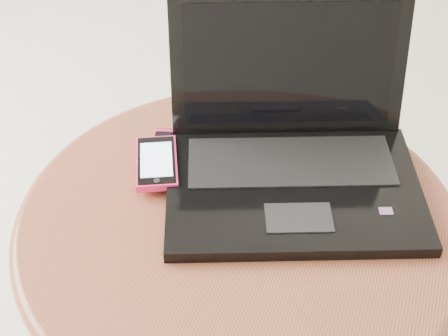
% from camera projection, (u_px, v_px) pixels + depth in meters
% --- Properties ---
extents(table, '(0.62, 0.62, 0.49)m').
position_uv_depth(table, '(237.00, 266.00, 1.01)').
color(table, '#533319').
rests_on(table, ground).
extents(laptop, '(0.43, 0.40, 0.23)m').
position_uv_depth(laptop, '(292.00, 152.00, 0.98)').
color(laptop, black).
rests_on(laptop, table).
extents(phone_black, '(0.09, 0.13, 0.01)m').
position_uv_depth(phone_black, '(172.00, 155.00, 1.03)').
color(phone_black, black).
rests_on(phone_black, table).
extents(phone_pink, '(0.10, 0.12, 0.01)m').
position_uv_depth(phone_pink, '(156.00, 163.00, 1.00)').
color(phone_pink, '#FA2263').
rests_on(phone_pink, phone_black).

